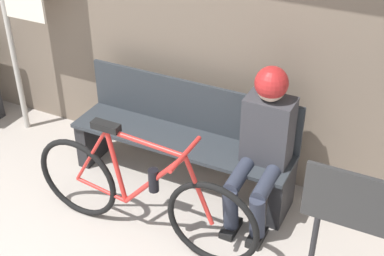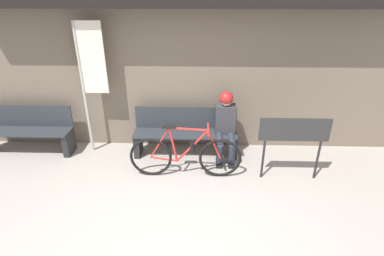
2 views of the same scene
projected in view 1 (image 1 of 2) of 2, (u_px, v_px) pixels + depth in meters
name	position (u px, v px, depth m)	size (l,w,h in m)	color
park_bench_near	(184.00, 139.00, 4.19)	(1.78, 0.42, 0.84)	#2D3338
bicycle	(141.00, 196.00, 3.66)	(1.73, 0.40, 0.89)	black
person_seated	(264.00, 137.00, 3.70)	(0.34, 0.59, 1.19)	#2D3342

